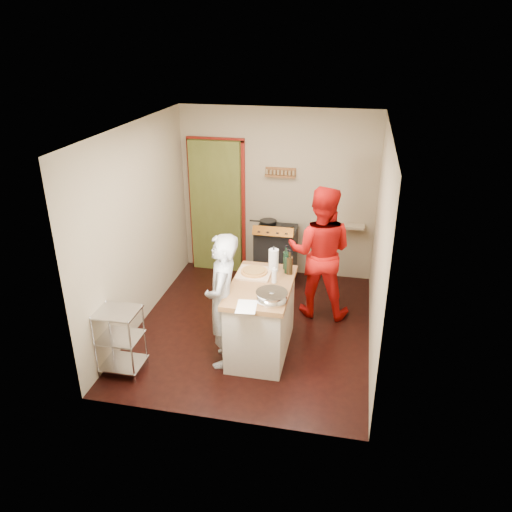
# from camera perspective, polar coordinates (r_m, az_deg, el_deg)

# --- Properties ---
(floor) EXTENTS (3.50, 3.50, 0.00)m
(floor) POSITION_cam_1_polar(r_m,az_deg,el_deg) (6.67, -0.29, -8.13)
(floor) COLOR black
(floor) RESTS_ON ground
(back_wall) EXTENTS (3.00, 0.44, 2.60)m
(back_wall) POSITION_cam_1_polar(r_m,az_deg,el_deg) (7.90, -2.17, 6.26)
(back_wall) COLOR gray
(back_wall) RESTS_ON ground
(left_wall) EXTENTS (0.04, 3.50, 2.60)m
(left_wall) POSITION_cam_1_polar(r_m,az_deg,el_deg) (6.53, -13.31, 3.22)
(left_wall) COLOR gray
(left_wall) RESTS_ON ground
(right_wall) EXTENTS (0.04, 3.50, 2.60)m
(right_wall) POSITION_cam_1_polar(r_m,az_deg,el_deg) (5.97, 13.92, 1.10)
(right_wall) COLOR gray
(right_wall) RESTS_ON ground
(ceiling) EXTENTS (3.00, 3.50, 0.02)m
(ceiling) POSITION_cam_1_polar(r_m,az_deg,el_deg) (5.71, -0.34, 14.54)
(ceiling) COLOR white
(ceiling) RESTS_ON back_wall
(stove) EXTENTS (0.60, 0.63, 1.00)m
(stove) POSITION_cam_1_polar(r_m,az_deg,el_deg) (7.69, 2.27, 0.28)
(stove) COLOR black
(stove) RESTS_ON ground
(wire_shelving) EXTENTS (0.48, 0.40, 0.80)m
(wire_shelving) POSITION_cam_1_polar(r_m,az_deg,el_deg) (5.87, -15.31, -9.03)
(wire_shelving) COLOR silver
(wire_shelving) RESTS_ON ground
(island) EXTENTS (0.72, 1.29, 1.21)m
(island) POSITION_cam_1_polar(r_m,az_deg,el_deg) (5.99, 0.61, -6.87)
(island) COLOR #B4A999
(island) RESTS_ON ground
(person_stripe) EXTENTS (0.45, 0.63, 1.61)m
(person_stripe) POSITION_cam_1_polar(r_m,az_deg,el_deg) (5.65, -3.87, -5.17)
(person_stripe) COLOR #A3A3A7
(person_stripe) RESTS_ON ground
(person_red) EXTENTS (0.91, 0.73, 1.81)m
(person_red) POSITION_cam_1_polar(r_m,az_deg,el_deg) (6.66, 7.33, 0.42)
(person_red) COLOR red
(person_red) RESTS_ON ground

